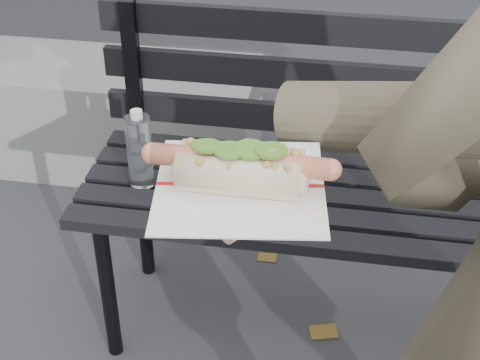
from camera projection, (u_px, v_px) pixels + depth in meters
The scene contains 3 objects.
park_bench at pixel (374, 168), 1.85m from camera, with size 1.50×0.44×0.88m.
concrete_block at pixel (96, 114), 2.75m from camera, with size 1.20×0.40×0.40m, color slate.
held_hotdog at pixel (425, 136), 0.84m from camera, with size 0.64×0.32×0.20m.
Camera 1 is at (-0.03, -0.63, 1.54)m, focal length 55.00 mm.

